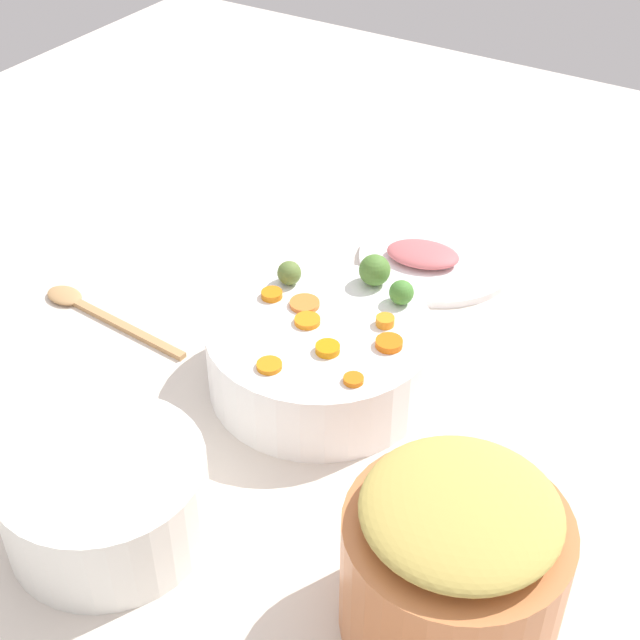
# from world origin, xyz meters

# --- Properties ---
(tabletop) EXTENTS (2.40, 2.40, 0.02)m
(tabletop) POSITION_xyz_m (0.00, 0.00, 0.01)
(tabletop) COLOR beige
(tabletop) RESTS_ON ground
(serving_bowl_carrots) EXTENTS (0.30, 0.30, 0.10)m
(serving_bowl_carrots) POSITION_xyz_m (0.02, -0.02, 0.07)
(serving_bowl_carrots) COLOR white
(serving_bowl_carrots) RESTS_ON tabletop
(metal_pot) EXTENTS (0.22, 0.22, 0.15)m
(metal_pot) POSITION_xyz_m (-0.28, 0.23, 0.09)
(metal_pot) COLOR #C87544
(metal_pot) RESTS_ON tabletop
(stuffing_mound) EXTENTS (0.19, 0.19, 0.04)m
(stuffing_mound) POSITION_xyz_m (-0.28, 0.23, 0.19)
(stuffing_mound) COLOR tan
(stuffing_mound) RESTS_ON metal_pot
(carrot_slice_0) EXTENTS (0.03, 0.03, 0.01)m
(carrot_slice_0) POSITION_xyz_m (-0.07, 0.05, 0.12)
(carrot_slice_0) COLOR orange
(carrot_slice_0) RESTS_ON serving_bowl_carrots
(carrot_slice_1) EXTENTS (0.04, 0.04, 0.01)m
(carrot_slice_1) POSITION_xyz_m (0.07, -0.04, 0.12)
(carrot_slice_1) COLOR orange
(carrot_slice_1) RESTS_ON serving_bowl_carrots
(carrot_slice_2) EXTENTS (0.04, 0.04, 0.01)m
(carrot_slice_2) POSITION_xyz_m (-0.01, 0.02, 0.12)
(carrot_slice_2) COLOR orange
(carrot_slice_2) RESTS_ON serving_bowl_carrots
(carrot_slice_3) EXTENTS (0.04, 0.04, 0.01)m
(carrot_slice_3) POSITION_xyz_m (-0.07, -0.03, 0.12)
(carrot_slice_3) COLOR orange
(carrot_slice_3) RESTS_ON serving_bowl_carrots
(carrot_slice_4) EXTENTS (0.03, 0.03, 0.01)m
(carrot_slice_4) POSITION_xyz_m (-0.04, -0.06, 0.12)
(carrot_slice_4) COLOR orange
(carrot_slice_4) RESTS_ON serving_bowl_carrots
(carrot_slice_5) EXTENTS (0.04, 0.04, 0.01)m
(carrot_slice_5) POSITION_xyz_m (0.03, 0.08, 0.12)
(carrot_slice_5) COLOR orange
(carrot_slice_5) RESTS_ON serving_bowl_carrots
(carrot_slice_6) EXTENTS (0.05, 0.05, 0.01)m
(carrot_slice_6) POSITION_xyz_m (0.04, -0.01, 0.12)
(carrot_slice_6) COLOR orange
(carrot_slice_6) RESTS_ON serving_bowl_carrots
(carrot_slice_7) EXTENTS (0.03, 0.03, 0.01)m
(carrot_slice_7) POSITION_xyz_m (0.11, -0.04, 0.12)
(carrot_slice_7) COLOR orange
(carrot_slice_7) RESTS_ON serving_bowl_carrots
(brussels_sprout_0) EXTENTS (0.03, 0.03, 0.03)m
(brussels_sprout_0) POSITION_xyz_m (0.11, -0.08, 0.13)
(brussels_sprout_0) COLOR olive
(brussels_sprout_0) RESTS_ON serving_bowl_carrots
(brussels_sprout_1) EXTENTS (0.04, 0.04, 0.04)m
(brussels_sprout_1) POSITION_xyz_m (0.01, -0.14, 0.14)
(brussels_sprout_1) COLOR #4F7E31
(brussels_sprout_1) RESTS_ON serving_bowl_carrots
(brussels_sprout_2) EXTENTS (0.03, 0.03, 0.03)m
(brussels_sprout_2) POSITION_xyz_m (-0.04, -0.12, 0.13)
(brussels_sprout_2) COLOR #478432
(brussels_sprout_2) RESTS_ON serving_bowl_carrots
(wooden_spoon) EXTENTS (0.27, 0.05, 0.01)m
(wooden_spoon) POSITION_xyz_m (0.40, 0.03, 0.03)
(wooden_spoon) COLOR tan
(wooden_spoon) RESTS_ON tabletop
(casserole_dish) EXTENTS (0.23, 0.23, 0.11)m
(casserole_dish) POSITION_xyz_m (0.09, 0.32, 0.07)
(casserole_dish) COLOR white
(casserole_dish) RESTS_ON tabletop
(ham_plate) EXTENTS (0.25, 0.25, 0.01)m
(ham_plate) POSITION_xyz_m (0.02, -0.36, 0.03)
(ham_plate) COLOR white
(ham_plate) RESTS_ON tabletop
(ham_slice_main) EXTENTS (0.13, 0.10, 0.02)m
(ham_slice_main) POSITION_xyz_m (0.03, -0.34, 0.04)
(ham_slice_main) COLOR #C76165
(ham_slice_main) RESTS_ON ham_plate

